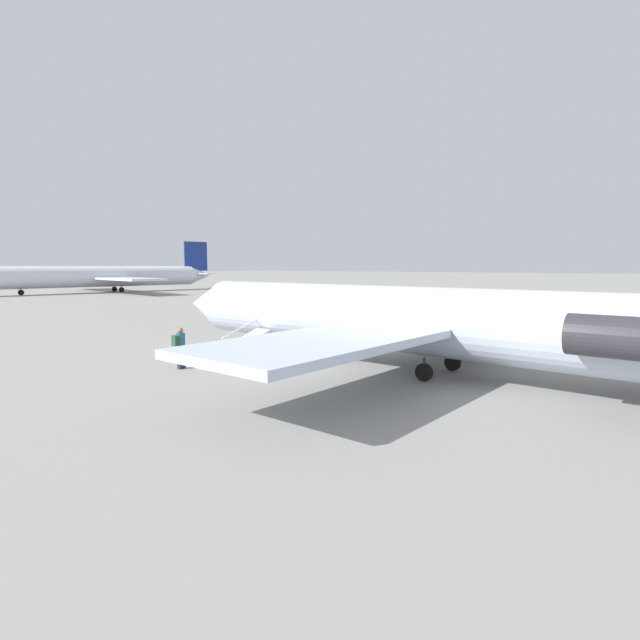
# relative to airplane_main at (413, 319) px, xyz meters

# --- Properties ---
(ground_plane) EXTENTS (600.00, 600.00, 0.00)m
(ground_plane) POSITION_rel_airplane_main_xyz_m (0.93, -0.03, -2.13)
(ground_plane) COLOR gray
(airplane_main) EXTENTS (27.99, 20.84, 7.11)m
(airplane_main) POSITION_rel_airplane_main_xyz_m (0.00, 0.00, 0.00)
(airplane_main) COLOR silver
(airplane_main) RESTS_ON ground
(airplane_far_right) EXTENTS (31.64, 41.18, 8.67)m
(airplane_far_right) POSITION_rel_airplane_main_xyz_m (67.87, -24.10, 0.45)
(airplane_far_right) COLOR silver
(airplane_far_right) RESTS_ON ground
(boarding_stairs) EXTENTS (1.17, 4.05, 1.75)m
(boarding_stairs) POSITION_rel_airplane_main_xyz_m (7.49, 3.62, -1.75)
(boarding_stairs) COLOR silver
(boarding_stairs) RESTS_ON ground
(passenger) EXTENTS (0.36, 0.54, 1.74)m
(passenger) POSITION_rel_airplane_main_xyz_m (7.87, 5.42, -1.13)
(passenger) COLOR #23232D
(passenger) RESTS_ON ground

